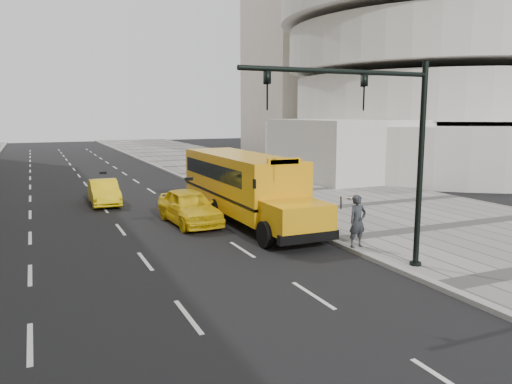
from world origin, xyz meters
name	(u,v)px	position (x,y,z in m)	size (l,w,h in m)	color
ground	(144,227)	(0.00, 0.00, 0.00)	(140.00, 140.00, 0.00)	black
sidewalk_museum	(372,205)	(12.00, 0.00, 0.07)	(12.00, 140.00, 0.15)	gray
curb_museum	(269,214)	(6.00, 0.00, 0.07)	(0.30, 140.00, 0.15)	gray
guggenheim	(406,21)	(29.37, 18.51, 13.58)	(33.20, 42.20, 35.00)	silver
school_bus	(242,182)	(4.50, -0.24, 1.76)	(2.96, 11.56, 3.19)	orange
taxi_near	(189,207)	(2.00, -0.11, 0.78)	(1.84, 4.58, 1.56)	yellow
taxi_far	(104,192)	(-0.83, 6.34, 0.67)	(1.41, 4.05, 1.33)	yellow
pedestrian	(357,221)	(6.16, -6.85, 1.09)	(0.69, 0.45, 1.89)	#292C30
traffic_signal	(384,140)	(5.19, -9.37, 4.09)	(6.18, 0.36, 6.40)	black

